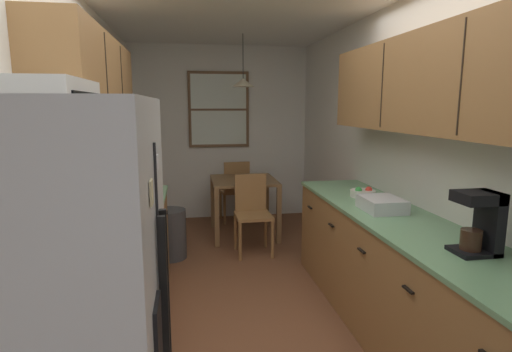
% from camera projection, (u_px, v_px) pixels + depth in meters
% --- Properties ---
extents(ground_plane, '(12.00, 12.00, 0.00)m').
position_uv_depth(ground_plane, '(244.00, 291.00, 3.77)').
color(ground_plane, brown).
extents(wall_left, '(0.10, 9.00, 2.55)m').
position_uv_depth(wall_left, '(80.00, 157.00, 3.33)').
color(wall_left, white).
rests_on(wall_left, ground).
extents(wall_right, '(0.10, 9.00, 2.55)m').
position_uv_depth(wall_right, '(388.00, 151.00, 3.77)').
color(wall_right, white).
rests_on(wall_right, ground).
extents(wall_back, '(4.40, 0.10, 2.55)m').
position_uv_depth(wall_back, '(220.00, 133.00, 6.13)').
color(wall_back, white).
rests_on(wall_back, ground).
extents(stove_range, '(0.66, 0.59, 1.10)m').
position_uv_depth(stove_range, '(89.00, 350.00, 2.06)').
color(stove_range, silver).
rests_on(stove_range, ground).
extents(microwave_over_range, '(0.39, 0.61, 0.32)m').
position_uv_depth(microwave_over_range, '(44.00, 115.00, 1.84)').
color(microwave_over_range, white).
extents(counter_left, '(0.64, 1.82, 0.90)m').
position_uv_depth(counter_left, '(124.00, 264.00, 3.23)').
color(counter_left, olive).
rests_on(counter_left, ground).
extents(upper_cabinets_left, '(0.33, 1.90, 0.67)m').
position_uv_depth(upper_cabinets_left, '(92.00, 84.00, 2.92)').
color(upper_cabinets_left, olive).
extents(counter_right, '(0.64, 3.09, 0.90)m').
position_uv_depth(counter_right, '(401.00, 281.00, 2.91)').
color(counter_right, olive).
rests_on(counter_right, ground).
extents(upper_cabinets_right, '(0.33, 2.77, 0.67)m').
position_uv_depth(upper_cabinets_right, '(438.00, 83.00, 2.65)').
color(upper_cabinets_right, olive).
extents(dining_table, '(0.82, 0.86, 0.75)m').
position_uv_depth(dining_table, '(244.00, 188.00, 5.30)').
color(dining_table, brown).
rests_on(dining_table, ground).
extents(dining_chair_near, '(0.41, 0.41, 0.90)m').
position_uv_depth(dining_chair_near, '(252.00, 210.00, 4.70)').
color(dining_chair_near, olive).
rests_on(dining_chair_near, ground).
extents(dining_chair_far, '(0.43, 0.43, 0.90)m').
position_uv_depth(dining_chair_far, '(235.00, 188.00, 5.93)').
color(dining_chair_far, olive).
rests_on(dining_chair_far, ground).
extents(pendant_light, '(0.29, 0.29, 0.63)m').
position_uv_depth(pendant_light, '(243.00, 83.00, 5.07)').
color(pendant_light, black).
extents(back_window, '(0.89, 0.05, 1.10)m').
position_uv_depth(back_window, '(219.00, 110.00, 5.99)').
color(back_window, brown).
extents(trash_bin, '(0.35, 0.35, 0.55)m').
position_uv_depth(trash_bin, '(170.00, 234.00, 4.54)').
color(trash_bin, '#3F3F42').
rests_on(trash_bin, ground).
extents(storage_canister, '(0.13, 0.13, 0.21)m').
position_uv_depth(storage_canister, '(106.00, 215.00, 2.59)').
color(storage_canister, '#265999').
rests_on(storage_canister, counter_left).
extents(dish_towel, '(0.02, 0.16, 0.24)m').
position_uv_depth(dish_towel, '(162.00, 324.00, 2.25)').
color(dish_towel, beige).
extents(coffee_maker, '(0.22, 0.18, 0.34)m').
position_uv_depth(coffee_maker, '(481.00, 221.00, 2.18)').
color(coffee_maker, black).
rests_on(coffee_maker, counter_right).
extents(fruit_bowl, '(0.22, 0.22, 0.09)m').
position_uv_depth(fruit_bowl, '(363.00, 193.00, 3.56)').
color(fruit_bowl, silver).
rests_on(fruit_bowl, counter_right).
extents(dish_rack, '(0.28, 0.34, 0.10)m').
position_uv_depth(dish_rack, '(382.00, 204.00, 3.09)').
color(dish_rack, silver).
rests_on(dish_rack, counter_right).
extents(table_serving_bowl, '(0.16, 0.16, 0.06)m').
position_uv_depth(table_serving_bowl, '(252.00, 178.00, 5.20)').
color(table_serving_bowl, silver).
rests_on(table_serving_bowl, dining_table).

